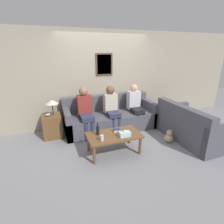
{
  "coord_description": "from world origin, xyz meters",
  "views": [
    {
      "loc": [
        -1.52,
        -3.7,
        2.05
      ],
      "look_at": [
        -0.18,
        -0.08,
        0.7
      ],
      "focal_mm": 28.0,
      "sensor_mm": 36.0,
      "label": 1
    }
  ],
  "objects_px": {
    "couch_side": "(191,128)",
    "person_right": "(135,104)",
    "drinking_glass": "(102,138)",
    "teddy_bear": "(169,137)",
    "wine_bottle": "(98,130)",
    "person_left": "(85,110)",
    "coffee_table": "(114,137)",
    "person_middle": "(112,107)",
    "couch_main": "(110,117)"
  },
  "relations": [
    {
      "from": "drinking_glass",
      "to": "person_middle",
      "type": "distance_m",
      "value": 1.39
    },
    {
      "from": "coffee_table",
      "to": "teddy_bear",
      "type": "distance_m",
      "value": 1.4
    },
    {
      "from": "coffee_table",
      "to": "person_middle",
      "type": "height_order",
      "value": "person_middle"
    },
    {
      "from": "person_middle",
      "to": "coffee_table",
      "type": "bearing_deg",
      "value": -107.92
    },
    {
      "from": "wine_bottle",
      "to": "person_middle",
      "type": "bearing_deg",
      "value": 55.49
    },
    {
      "from": "drinking_glass",
      "to": "person_left",
      "type": "distance_m",
      "value": 1.25
    },
    {
      "from": "wine_bottle",
      "to": "drinking_glass",
      "type": "relative_size",
      "value": 2.34
    },
    {
      "from": "person_right",
      "to": "teddy_bear",
      "type": "bearing_deg",
      "value": -73.68
    },
    {
      "from": "person_left",
      "to": "person_right",
      "type": "height_order",
      "value": "person_left"
    },
    {
      "from": "drinking_glass",
      "to": "person_left",
      "type": "bearing_deg",
      "value": 92.07
    },
    {
      "from": "drinking_glass",
      "to": "person_left",
      "type": "relative_size",
      "value": 0.09
    },
    {
      "from": "couch_side",
      "to": "drinking_glass",
      "type": "bearing_deg",
      "value": 91.97
    },
    {
      "from": "couch_side",
      "to": "person_right",
      "type": "relative_size",
      "value": 1.41
    },
    {
      "from": "drinking_glass",
      "to": "teddy_bear",
      "type": "xyz_separation_m",
      "value": [
        1.69,
        0.14,
        -0.35
      ]
    },
    {
      "from": "wine_bottle",
      "to": "person_right",
      "type": "xyz_separation_m",
      "value": [
        1.36,
        0.99,
        0.12
      ]
    },
    {
      "from": "drinking_glass",
      "to": "person_right",
      "type": "xyz_separation_m",
      "value": [
        1.36,
        1.26,
        0.17
      ]
    },
    {
      "from": "coffee_table",
      "to": "person_right",
      "type": "distance_m",
      "value": 1.54
    },
    {
      "from": "coffee_table",
      "to": "wine_bottle",
      "type": "bearing_deg",
      "value": 162.08
    },
    {
      "from": "couch_side",
      "to": "person_middle",
      "type": "xyz_separation_m",
      "value": [
        -1.62,
        1.14,
        0.36
      ]
    },
    {
      "from": "coffee_table",
      "to": "drinking_glass",
      "type": "bearing_deg",
      "value": -151.12
    },
    {
      "from": "drinking_glass",
      "to": "person_right",
      "type": "distance_m",
      "value": 1.86
    },
    {
      "from": "coffee_table",
      "to": "person_left",
      "type": "relative_size",
      "value": 0.9
    },
    {
      "from": "coffee_table",
      "to": "person_left",
      "type": "xyz_separation_m",
      "value": [
        -0.35,
        1.07,
        0.3
      ]
    },
    {
      "from": "couch_main",
      "to": "teddy_bear",
      "type": "bearing_deg",
      "value": -50.88
    },
    {
      "from": "couch_main",
      "to": "person_left",
      "type": "bearing_deg",
      "value": -167.33
    },
    {
      "from": "drinking_glass",
      "to": "teddy_bear",
      "type": "height_order",
      "value": "drinking_glass"
    },
    {
      "from": "person_left",
      "to": "teddy_bear",
      "type": "distance_m",
      "value": 2.12
    },
    {
      "from": "wine_bottle",
      "to": "person_left",
      "type": "height_order",
      "value": "person_left"
    },
    {
      "from": "couch_main",
      "to": "person_right",
      "type": "bearing_deg",
      "value": -11.06
    },
    {
      "from": "person_middle",
      "to": "wine_bottle",
      "type": "bearing_deg",
      "value": -124.51
    },
    {
      "from": "person_right",
      "to": "coffee_table",
      "type": "bearing_deg",
      "value": -133.95
    },
    {
      "from": "couch_side",
      "to": "drinking_glass",
      "type": "relative_size",
      "value": 14.85
    },
    {
      "from": "couch_side",
      "to": "wine_bottle",
      "type": "bearing_deg",
      "value": 85.14
    },
    {
      "from": "drinking_glass",
      "to": "couch_side",
      "type": "bearing_deg",
      "value": 1.97
    },
    {
      "from": "coffee_table",
      "to": "wine_bottle",
      "type": "distance_m",
      "value": 0.36
    },
    {
      "from": "couch_side",
      "to": "person_right",
      "type": "height_order",
      "value": "person_right"
    },
    {
      "from": "coffee_table",
      "to": "person_middle",
      "type": "xyz_separation_m",
      "value": [
        0.34,
        1.05,
        0.3
      ]
    },
    {
      "from": "coffee_table",
      "to": "teddy_bear",
      "type": "relative_size",
      "value": 3.55
    },
    {
      "from": "couch_side",
      "to": "person_right",
      "type": "bearing_deg",
      "value": 37.65
    },
    {
      "from": "teddy_bear",
      "to": "person_right",
      "type": "bearing_deg",
      "value": 106.32
    },
    {
      "from": "wine_bottle",
      "to": "drinking_glass",
      "type": "bearing_deg",
      "value": -89.23
    },
    {
      "from": "wine_bottle",
      "to": "person_right",
      "type": "distance_m",
      "value": 1.69
    },
    {
      "from": "couch_main",
      "to": "person_right",
      "type": "xyz_separation_m",
      "value": [
        0.7,
        -0.14,
        0.34
      ]
    },
    {
      "from": "couch_main",
      "to": "coffee_table",
      "type": "relative_size",
      "value": 2.25
    },
    {
      "from": "wine_bottle",
      "to": "couch_side",
      "type": "bearing_deg",
      "value": -4.86
    },
    {
      "from": "wine_bottle",
      "to": "coffee_table",
      "type": "bearing_deg",
      "value": -17.92
    },
    {
      "from": "drinking_glass",
      "to": "person_left",
      "type": "xyz_separation_m",
      "value": [
        -0.04,
        1.24,
        0.18
      ]
    },
    {
      "from": "couch_side",
      "to": "coffee_table",
      "type": "height_order",
      "value": "couch_side"
    },
    {
      "from": "couch_side",
      "to": "person_left",
      "type": "distance_m",
      "value": 2.62
    },
    {
      "from": "person_middle",
      "to": "person_left",
      "type": "bearing_deg",
      "value": 178.49
    }
  ]
}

